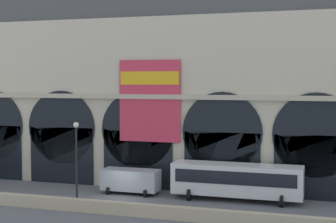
% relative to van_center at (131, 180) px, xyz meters
% --- Properties ---
extents(ground_plane, '(200.00, 200.00, 0.00)m').
position_rel_van_center_xyz_m(ground_plane, '(-0.21, -2.64, -1.25)').
color(ground_plane, slate).
extents(quay_parapet_wall, '(90.00, 0.70, 0.96)m').
position_rel_van_center_xyz_m(quay_parapet_wall, '(-0.21, -6.93, -0.77)').
color(quay_parapet_wall, '#BCAD8C').
rests_on(quay_parapet_wall, ground).
extents(station_building, '(49.91, 4.56, 20.93)m').
position_rel_van_center_xyz_m(station_building, '(-0.16, 4.45, 8.81)').
color(station_building, beige).
rests_on(station_building, ground).
extents(van_center, '(5.20, 2.48, 2.20)m').
position_rel_van_center_xyz_m(van_center, '(0.00, 0.00, 0.00)').
color(van_center, '#ADB2B7').
rests_on(van_center, ground).
extents(bus_mideast, '(11.00, 3.25, 3.10)m').
position_rel_van_center_xyz_m(bus_mideast, '(9.56, 0.21, 0.54)').
color(bus_mideast, white).
rests_on(bus_mideast, ground).
extents(street_lamp_quayside, '(0.44, 0.44, 6.90)m').
position_rel_van_center_xyz_m(street_lamp_quayside, '(-2.18, -6.13, 3.17)').
color(street_lamp_quayside, black).
rests_on(street_lamp_quayside, ground).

